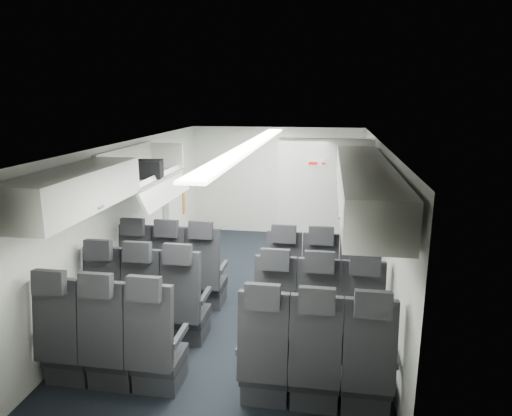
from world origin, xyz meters
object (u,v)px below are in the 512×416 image
(seat_row_rear, at_px, (210,356))
(boarding_door, at_px, (175,200))
(seat_row_mid, at_px, (230,312))
(galley_unit, at_px, (323,191))
(carry_on_bag, at_px, (146,170))
(seat_row_front, at_px, (245,280))
(flight_attendant, at_px, (291,211))

(seat_row_rear, height_order, boarding_door, boarding_door)
(seat_row_mid, height_order, seat_row_rear, same)
(seat_row_mid, distance_m, galley_unit, 4.30)
(seat_row_rear, distance_m, galley_unit, 5.17)
(seat_row_mid, height_order, carry_on_bag, carry_on_bag)
(seat_row_rear, distance_m, carry_on_bag, 2.83)
(seat_row_front, xyz_separation_m, carry_on_bag, (-1.37, 0.25, 1.39))
(seat_row_rear, bearing_deg, boarding_door, 112.87)
(seat_row_rear, xyz_separation_m, galley_unit, (0.95, 5.05, 0.55))
(galley_unit, relative_size, boarding_door, 1.02)
(seat_row_front, distance_m, carry_on_bag, 1.97)
(seat_row_mid, relative_size, seat_row_rear, 1.00)
(seat_row_front, height_order, carry_on_bag, carry_on_bag)
(galley_unit, bearing_deg, boarding_door, -155.72)
(boarding_door, relative_size, flight_attendant, 1.12)
(seat_row_front, height_order, boarding_door, boarding_door)
(boarding_door, xyz_separation_m, carry_on_bag, (0.27, -1.83, 0.84))
(seat_row_mid, bearing_deg, boarding_door, 118.77)
(flight_attendant, bearing_deg, boarding_door, 91.95)
(flight_attendant, xyz_separation_m, carry_on_bag, (-1.80, -1.82, 0.96))
(seat_row_front, distance_m, seat_row_rear, 1.80)
(seat_row_front, distance_m, galley_unit, 3.43)
(seat_row_mid, relative_size, boarding_door, 1.79)
(galley_unit, height_order, flight_attendant, galley_unit)
(seat_row_front, relative_size, seat_row_rear, 1.00)
(seat_row_mid, bearing_deg, flight_attendant, 81.89)
(seat_row_front, distance_m, boarding_door, 2.71)
(seat_row_mid, xyz_separation_m, seat_row_rear, (0.00, -0.90, 0.00))
(flight_attendant, bearing_deg, seat_row_rear, 176.07)
(seat_row_front, xyz_separation_m, seat_row_mid, (0.00, -0.90, 0.00))
(boarding_door, bearing_deg, carry_on_bag, -81.77)
(galley_unit, height_order, carry_on_bag, carry_on_bag)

